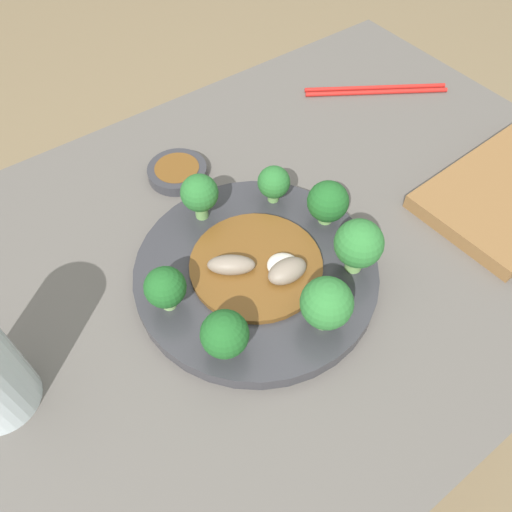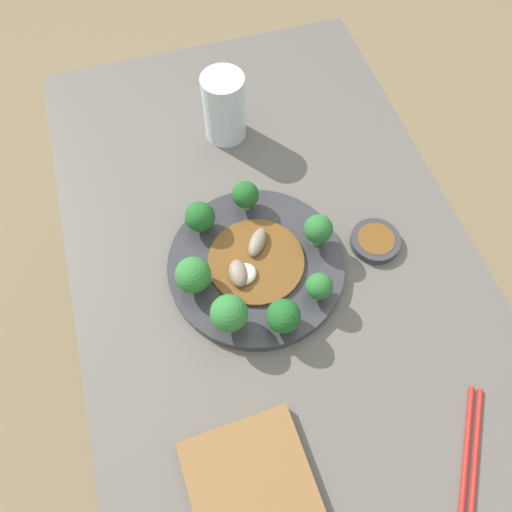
{
  "view_description": "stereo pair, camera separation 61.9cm",
  "coord_description": "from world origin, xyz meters",
  "px_view_note": "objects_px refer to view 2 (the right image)",
  "views": [
    {
      "loc": [
        -0.19,
        -0.3,
        1.19
      ],
      "look_at": [
        0.01,
        -0.03,
        0.75
      ],
      "focal_mm": 35.0,
      "sensor_mm": 36.0,
      "label": 1
    },
    {
      "loc": [
        0.36,
        -0.14,
        1.42
      ],
      "look_at": [
        0.01,
        -0.03,
        0.75
      ],
      "focal_mm": 35.0,
      "sensor_mm": 36.0,
      "label": 2
    }
  ],
  "objects_px": {
    "sauce_dish": "(375,241)",
    "broccoli_north": "(317,227)",
    "stirfry_center": "(253,262)",
    "drinking_glass": "(224,107)",
    "chopsticks": "(469,473)",
    "plate": "(256,265)",
    "broccoli_east": "(283,316)",
    "broccoli_southwest": "(200,217)",
    "broccoli_northeast": "(319,287)",
    "broccoli_west": "(245,195)",
    "broccoli_southeast": "(229,314)",
    "broccoli_south": "(193,275)"
  },
  "relations": [
    {
      "from": "chopsticks",
      "to": "stirfry_center",
      "type": "bearing_deg",
      "value": -153.3
    },
    {
      "from": "broccoli_south",
      "to": "stirfry_center",
      "type": "xyz_separation_m",
      "value": [
        -0.01,
        0.09,
        -0.03
      ]
    },
    {
      "from": "broccoli_east",
      "to": "sauce_dish",
      "type": "xyz_separation_m",
      "value": [
        -0.1,
        0.19,
        -0.04
      ]
    },
    {
      "from": "plate",
      "to": "chopsticks",
      "type": "xyz_separation_m",
      "value": [
        0.37,
        0.18,
        -0.01
      ]
    },
    {
      "from": "broccoli_southwest",
      "to": "drinking_glass",
      "type": "distance_m",
      "value": 0.22
    },
    {
      "from": "broccoli_east",
      "to": "sauce_dish",
      "type": "height_order",
      "value": "broccoli_east"
    },
    {
      "from": "sauce_dish",
      "to": "chopsticks",
      "type": "bearing_deg",
      "value": -3.03
    },
    {
      "from": "broccoli_southeast",
      "to": "broccoli_east",
      "type": "relative_size",
      "value": 1.22
    },
    {
      "from": "sauce_dish",
      "to": "broccoli_north",
      "type": "bearing_deg",
      "value": -104.13
    },
    {
      "from": "broccoli_southeast",
      "to": "sauce_dish",
      "type": "distance_m",
      "value": 0.28
    },
    {
      "from": "broccoli_east",
      "to": "broccoli_west",
      "type": "relative_size",
      "value": 1.02
    },
    {
      "from": "plate",
      "to": "broccoli_south",
      "type": "bearing_deg",
      "value": -82.23
    },
    {
      "from": "broccoli_southwest",
      "to": "sauce_dish",
      "type": "xyz_separation_m",
      "value": [
        0.1,
        0.27,
        -0.04
      ]
    },
    {
      "from": "broccoli_southeast",
      "to": "broccoli_north",
      "type": "distance_m",
      "value": 0.2
    },
    {
      "from": "stirfry_center",
      "to": "sauce_dish",
      "type": "relative_size",
      "value": 1.88
    },
    {
      "from": "drinking_glass",
      "to": "chopsticks",
      "type": "xyz_separation_m",
      "value": [
        0.66,
        0.15,
        -0.06
      ]
    },
    {
      "from": "broccoli_west",
      "to": "drinking_glass",
      "type": "distance_m",
      "value": 0.18
    },
    {
      "from": "plate",
      "to": "drinking_glass",
      "type": "height_order",
      "value": "drinking_glass"
    },
    {
      "from": "plate",
      "to": "broccoli_east",
      "type": "distance_m",
      "value": 0.12
    },
    {
      "from": "broccoli_west",
      "to": "stirfry_center",
      "type": "bearing_deg",
      "value": -10.07
    },
    {
      "from": "broccoli_east",
      "to": "broccoli_west",
      "type": "bearing_deg",
      "value": 178.45
    },
    {
      "from": "plate",
      "to": "broccoli_southeast",
      "type": "bearing_deg",
      "value": -36.56
    },
    {
      "from": "broccoli_northeast",
      "to": "broccoli_west",
      "type": "relative_size",
      "value": 0.9
    },
    {
      "from": "plate",
      "to": "broccoli_north",
      "type": "height_order",
      "value": "broccoli_north"
    },
    {
      "from": "broccoli_south",
      "to": "broccoli_southwest",
      "type": "relative_size",
      "value": 1.15
    },
    {
      "from": "broccoli_south",
      "to": "broccoli_west",
      "type": "relative_size",
      "value": 1.16
    },
    {
      "from": "broccoli_southwest",
      "to": "broccoli_north",
      "type": "height_order",
      "value": "broccoli_north"
    },
    {
      "from": "broccoli_northeast",
      "to": "plate",
      "type": "bearing_deg",
      "value": -137.76
    },
    {
      "from": "plate",
      "to": "drinking_glass",
      "type": "xyz_separation_m",
      "value": [
        -0.29,
        0.03,
        0.06
      ]
    },
    {
      "from": "broccoli_southeast",
      "to": "drinking_glass",
      "type": "relative_size",
      "value": 0.54
    },
    {
      "from": "broccoli_southwest",
      "to": "sauce_dish",
      "type": "relative_size",
      "value": 0.71
    },
    {
      "from": "broccoli_west",
      "to": "sauce_dish",
      "type": "distance_m",
      "value": 0.22
    },
    {
      "from": "broccoli_southwest",
      "to": "drinking_glass",
      "type": "xyz_separation_m",
      "value": [
        -0.2,
        0.09,
        0.01
      ]
    },
    {
      "from": "plate",
      "to": "sauce_dish",
      "type": "xyz_separation_m",
      "value": [
        0.01,
        0.2,
        -0.0
      ]
    },
    {
      "from": "stirfry_center",
      "to": "broccoli_southwest",
      "type": "bearing_deg",
      "value": -144.92
    },
    {
      "from": "broccoli_east",
      "to": "broccoli_southwest",
      "type": "distance_m",
      "value": 0.21
    },
    {
      "from": "sauce_dish",
      "to": "broccoli_south",
      "type": "bearing_deg",
      "value": -89.84
    },
    {
      "from": "stirfry_center",
      "to": "drinking_glass",
      "type": "bearing_deg",
      "value": 173.52
    },
    {
      "from": "stirfry_center",
      "to": "broccoli_north",
      "type": "bearing_deg",
      "value": 96.78
    },
    {
      "from": "broccoli_southeast",
      "to": "broccoli_east",
      "type": "bearing_deg",
      "value": 73.43
    },
    {
      "from": "broccoli_north",
      "to": "drinking_glass",
      "type": "xyz_separation_m",
      "value": [
        -0.28,
        -0.07,
        0.01
      ]
    },
    {
      "from": "stirfry_center",
      "to": "sauce_dish",
      "type": "bearing_deg",
      "value": 86.74
    },
    {
      "from": "plate",
      "to": "broccoli_south",
      "type": "relative_size",
      "value": 4.27
    },
    {
      "from": "plate",
      "to": "sauce_dish",
      "type": "height_order",
      "value": "plate"
    },
    {
      "from": "broccoli_southwest",
      "to": "sauce_dish",
      "type": "bearing_deg",
      "value": 69.63
    },
    {
      "from": "sauce_dish",
      "to": "plate",
      "type": "bearing_deg",
      "value": -93.68
    },
    {
      "from": "plate",
      "to": "broccoli_southeast",
      "type": "relative_size",
      "value": 3.98
    },
    {
      "from": "stirfry_center",
      "to": "broccoli_northeast",
      "type": "bearing_deg",
      "value": 44.7
    },
    {
      "from": "sauce_dish",
      "to": "stirfry_center",
      "type": "bearing_deg",
      "value": -93.26
    },
    {
      "from": "broccoli_east",
      "to": "stirfry_center",
      "type": "relative_size",
      "value": 0.38
    }
  ]
}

